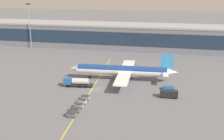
% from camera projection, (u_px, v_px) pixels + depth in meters
% --- Properties ---
extents(ground_plane, '(700.00, 700.00, 0.00)m').
position_uv_depth(ground_plane, '(97.00, 89.00, 99.57)').
color(ground_plane, slate).
extents(apron_lead_in_line, '(5.87, 79.83, 0.01)m').
position_uv_depth(apron_lead_in_line, '(93.00, 87.00, 101.82)').
color(apron_lead_in_line, yellow).
rests_on(apron_lead_in_line, ground_plane).
extents(terminal_building, '(166.13, 21.49, 14.25)m').
position_uv_depth(terminal_building, '(109.00, 36.00, 166.80)').
color(terminal_building, slate).
rests_on(terminal_building, ground_plane).
extents(main_airliner, '(42.42, 33.72, 11.16)m').
position_uv_depth(main_airliner, '(122.00, 70.00, 108.21)').
color(main_airliner, white).
rests_on(main_airliner, ground_plane).
extents(fuel_tanker, '(11.04, 3.97, 3.25)m').
position_uv_depth(fuel_tanker, '(76.00, 82.00, 101.78)').
color(fuel_tanker, '#232326').
rests_on(fuel_tanker, ground_plane).
extents(lavatory_truck, '(5.90, 2.56, 2.50)m').
position_uv_depth(lavatory_truck, '(169.00, 94.00, 91.69)').
color(lavatory_truck, black).
rests_on(lavatory_truck, ground_plane).
extents(pushback_tug, '(3.97, 2.59, 1.40)m').
position_uv_depth(pushback_tug, '(168.00, 87.00, 99.07)').
color(pushback_tug, '#285B9E').
rests_on(pushback_tug, ground_plane).
extents(baggage_cart_0, '(2.67, 1.64, 1.48)m').
position_uv_depth(baggage_cart_0, '(71.00, 114.00, 78.13)').
color(baggage_cart_0, '#595B60').
rests_on(baggage_cart_0, ground_plane).
extents(baggage_cart_1, '(2.67, 1.64, 1.48)m').
position_uv_depth(baggage_cart_1, '(75.00, 110.00, 81.12)').
color(baggage_cart_1, '#595B60').
rests_on(baggage_cart_1, ground_plane).
extents(baggage_cart_2, '(2.67, 1.64, 1.48)m').
position_uv_depth(baggage_cart_2, '(79.00, 105.00, 84.10)').
color(baggage_cart_2, gray).
rests_on(baggage_cart_2, ground_plane).
extents(baggage_cart_3, '(2.67, 1.64, 1.48)m').
position_uv_depth(baggage_cart_3, '(82.00, 101.00, 87.09)').
color(baggage_cart_3, '#B2B7BC').
rests_on(baggage_cart_3, ground_plane).
extents(baggage_cart_4, '(2.67, 1.64, 1.48)m').
position_uv_depth(baggage_cart_4, '(85.00, 98.00, 90.08)').
color(baggage_cart_4, gray).
rests_on(baggage_cart_4, ground_plane).
extents(apron_light_mast_0, '(2.80, 0.50, 26.19)m').
position_uv_depth(apron_light_mast_0, '(30.00, 23.00, 162.64)').
color(apron_light_mast_0, gray).
rests_on(apron_light_mast_0, ground_plane).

